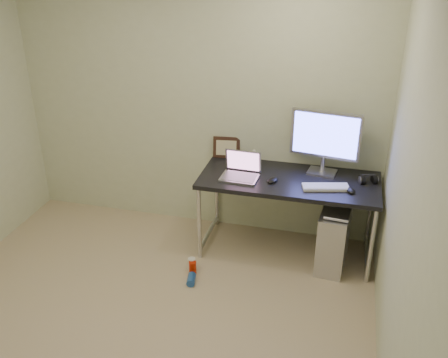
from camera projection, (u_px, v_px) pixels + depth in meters
floor at (131, 337)px, 3.67m from camera, size 3.50×3.50×0.00m
wall_back at (197, 104)px, 4.65m from camera, size 3.50×0.02×2.50m
wall_right at (408, 222)px, 2.73m from camera, size 0.02×3.50×2.50m
desk at (289, 187)px, 4.39m from camera, size 1.56×0.68×0.75m
tower_computer at (334, 236)px, 4.39m from camera, size 0.28×0.55×0.59m
cable_a at (332, 203)px, 4.68m from camera, size 0.01×0.16×0.69m
cable_b at (341, 207)px, 4.65m from camera, size 0.02×0.11×0.71m
can_red at (193, 268)px, 4.34m from camera, size 0.08×0.08×0.12m
can_white at (192, 264)px, 4.38m from camera, size 0.09×0.09×0.12m
can_blue at (191, 279)px, 4.23m from camera, size 0.09×0.14×0.07m
laptop at (241, 171)px, 4.37m from camera, size 0.33×0.28×0.22m
monitor at (325, 138)px, 4.32m from camera, size 0.61×0.21×0.57m
keyboard at (326, 187)px, 4.19m from camera, size 0.40×0.22×0.02m
mouse_right at (351, 190)px, 4.12m from camera, size 0.10×0.13×0.04m
mouse_left at (273, 179)px, 4.30m from camera, size 0.11×0.14×0.04m
headphones at (368, 180)px, 4.27m from camera, size 0.17×0.10×0.10m
picture_frame at (227, 147)px, 4.73m from camera, size 0.26×0.11×0.20m
webcam at (254, 153)px, 4.67m from camera, size 0.04×0.03×0.11m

